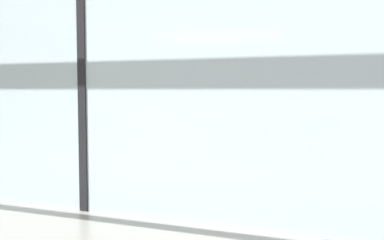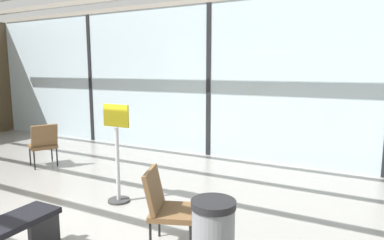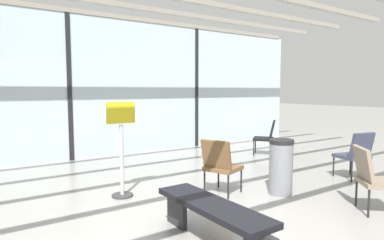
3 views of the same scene
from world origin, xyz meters
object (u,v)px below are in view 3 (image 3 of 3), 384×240
at_px(trash_bin, 281,167).
at_px(lounge_chair_2, 220,163).
at_px(lounge_chair_6, 267,135).
at_px(info_sign, 122,152).
at_px(lounge_chair_4, 373,175).
at_px(waiting_bench, 212,213).
at_px(parked_airplane, 32,77).
at_px(lounge_chair_3, 356,152).

bearing_deg(trash_bin, lounge_chair_2, 147.31).
relative_size(lounge_chair_6, info_sign, 0.60).
bearing_deg(lounge_chair_4, waiting_bench, 121.22).
relative_size(lounge_chair_4, trash_bin, 1.01).
xyz_separation_m(parked_airplane, lounge_chair_6, (4.24, -7.44, -1.60)).
xyz_separation_m(parked_airplane, info_sign, (0.00, -8.49, -1.41)).
relative_size(lounge_chair_3, lounge_chair_4, 1.00).
relative_size(lounge_chair_2, waiting_bench, 0.51).
relative_size(lounge_chair_4, info_sign, 0.60).
height_order(parked_airplane, info_sign, parked_airplane).
bearing_deg(lounge_chair_4, lounge_chair_3, -12.84).
height_order(lounge_chair_2, lounge_chair_3, same).
distance_m(waiting_bench, info_sign, 2.09).
distance_m(lounge_chair_3, info_sign, 4.15).
xyz_separation_m(lounge_chair_4, trash_bin, (-0.42, 1.19, -0.06)).
distance_m(lounge_chair_3, lounge_chair_4, 1.73).
distance_m(parked_airplane, info_sign, 8.61).
relative_size(parked_airplane, waiting_bench, 7.05).
height_order(lounge_chair_2, info_sign, info_sign).
bearing_deg(lounge_chair_4, lounge_chair_2, 76.26).
distance_m(lounge_chair_3, lounge_chair_6, 2.50).
height_order(lounge_chair_3, waiting_bench, lounge_chair_3).
distance_m(lounge_chair_2, waiting_bench, 1.74).
bearing_deg(info_sign, waiting_bench, -86.03).
height_order(lounge_chair_3, lounge_chair_6, same).
xyz_separation_m(parked_airplane, lounge_chair_3, (3.90, -9.92, -1.60)).
distance_m(parked_airplane, lounge_chair_3, 10.78).
bearing_deg(info_sign, trash_bin, -31.23).
bearing_deg(info_sign, lounge_chair_3, -20.09).
bearing_deg(waiting_bench, lounge_chair_2, -42.69).
xyz_separation_m(lounge_chair_6, waiting_bench, (-4.10, -3.11, -0.13)).
bearing_deg(lounge_chair_4, trash_bin, 60.18).
relative_size(lounge_chair_3, lounge_chair_6, 1.00).
height_order(trash_bin, info_sign, info_sign).
distance_m(lounge_chair_2, lounge_chair_3, 2.69).
distance_m(lounge_chair_4, lounge_chair_6, 3.91).
bearing_deg(lounge_chair_3, info_sign, -7.60).
xyz_separation_m(lounge_chair_2, lounge_chair_3, (2.60, -0.67, 0.00)).
relative_size(lounge_chair_6, trash_bin, 1.01).
height_order(parked_airplane, waiting_bench, parked_airplane).
bearing_deg(trash_bin, lounge_chair_3, -5.05).
height_order(lounge_chair_6, trash_bin, lounge_chair_6).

